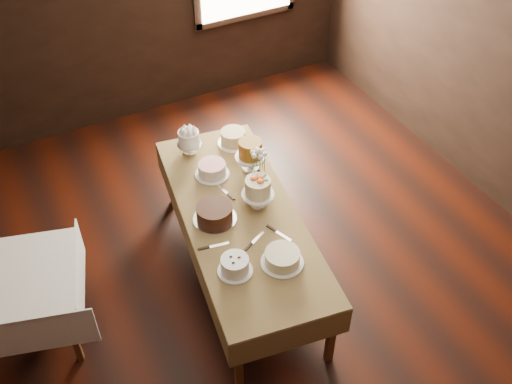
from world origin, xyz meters
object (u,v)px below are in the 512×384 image
Objects in this scene: cake_server_b at (283,236)px; cake_swirl at (235,266)px; cake_speckled at (233,138)px; cake_server_d at (262,182)px; cake_chocolate at (215,213)px; flower_vase at (258,176)px; cake_server_e at (219,245)px; cake_server_c at (222,189)px; side_table at (20,282)px; cake_lattice at (212,170)px; cake_cream at (282,258)px; cake_flowers at (258,194)px; cake_server_a at (258,237)px; cake_meringue at (189,143)px; display_table at (240,218)px; cake_caramel at (250,157)px.

cake_swirl is at bearing -94.87° from cake_server_b.
cake_speckled is 1.18× the size of cake_server_d.
cake_chocolate reaches higher than flower_vase.
cake_server_e is 0.78m from flower_vase.
cake_server_c is (0.20, 0.29, -0.06)m from cake_chocolate.
cake_chocolate reaches higher than cake_server_c.
cake_lattice is (1.69, 0.36, 0.14)m from side_table.
flower_vase is (0.59, 0.50, 0.06)m from cake_server_e.
cake_cream is 0.91m from flower_vase.
cake_flowers is 0.36m from cake_server_c.
cake_server_d is (0.29, 0.86, -0.05)m from cake_cream.
cake_lattice is at bearing -13.58° from cake_server_c.
cake_server_a is at bearing 97.91° from cake_cream.
cake_server_a is (0.05, -1.20, -0.10)m from cake_meringue.
display_table is 0.37m from cake_server_e.
cake_meringue reaches higher than side_table.
cake_meringue is (-0.05, 0.90, 0.16)m from display_table.
cake_flowers is at bearing -161.38° from cake_server_d.
cake_server_e is (-0.29, 0.06, 0.00)m from cake_server_a.
cake_meringue is 0.81× the size of cake_lattice.
side_table is 2.05m from cake_caramel.
cake_caramel reaches higher than side_table.
side_table is at bearing 145.60° from cake_server_d.
cake_server_e is at bearing -120.61° from cake_speckled.
cake_chocolate reaches higher than cake_server_d.
cake_server_a is at bearing -117.80° from cake_flowers.
cake_server_b is (0.18, -0.91, -0.05)m from cake_lattice.
cake_swirl is at bearing -119.60° from display_table.
side_table is 4.20× the size of cake_server_b.
cake_server_d is at bearing -88.52° from cake_caramel.
side_table is 3.55× the size of cake_speckled.
flower_vase is at bearing -112.40° from cake_server_c.
cake_flowers reaches higher than cake_cream.
cake_server_c is 0.62m from cake_server_e.
cake_server_c reaches higher than display_table.
flower_vase is (0.12, 0.64, 0.06)m from cake_server_b.
display_table is 0.24m from cake_flowers.
cake_speckled is at bearing 69.17° from cake_server_e.
cake_chocolate is (-0.15, -0.87, -0.04)m from cake_meringue.
cake_server_d is (0.38, -0.65, -0.10)m from cake_meringue.
cake_lattice is 0.54m from cake_flowers.
display_table is 7.78× the size of cake_caramel.
cake_meringue is 0.59× the size of cake_chocolate.
cake_cream is (0.05, -0.60, 0.10)m from display_table.
side_table is 1.56m from cake_swirl.
cake_server_b is (0.23, -1.27, -0.10)m from cake_meringue.
cake_server_a is at bearing -15.59° from side_table.
side_table is at bearing -172.07° from cake_caramel.
cake_flowers reaches higher than cake_server_c.
cake_flowers is 0.28m from flower_vase.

